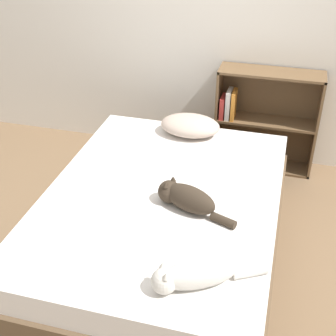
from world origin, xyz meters
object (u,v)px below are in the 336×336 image
object	(u,v)px
bed	(162,224)
bookshelf	(263,117)
cat_dark	(185,197)
cat_light	(194,275)
pillow	(190,125)

from	to	relation	value
bed	bookshelf	size ratio (longest dim) A/B	2.33
cat_dark	cat_light	bearing A→B (deg)	127.30
cat_dark	bookshelf	bearing A→B (deg)	-82.60
bed	pillow	size ratio (longest dim) A/B	4.43
cat_dark	bookshelf	distance (m)	1.48
bed	pillow	distance (m)	0.87
cat_light	cat_dark	distance (m)	0.62
cat_light	cat_dark	xyz separation A→B (m)	(-0.18, 0.60, 0.00)
bed	cat_dark	xyz separation A→B (m)	(0.17, -0.10, 0.32)
pillow	cat_light	bearing A→B (deg)	-76.48
bed	bookshelf	xyz separation A→B (m)	(0.50, 1.34, 0.20)
pillow	cat_dark	world-z (taller)	cat_dark
cat_light	bookshelf	size ratio (longest dim) A/B	0.62
bed	cat_dark	size ratio (longest dim) A/B	3.99
bookshelf	bed	bearing A→B (deg)	-110.59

